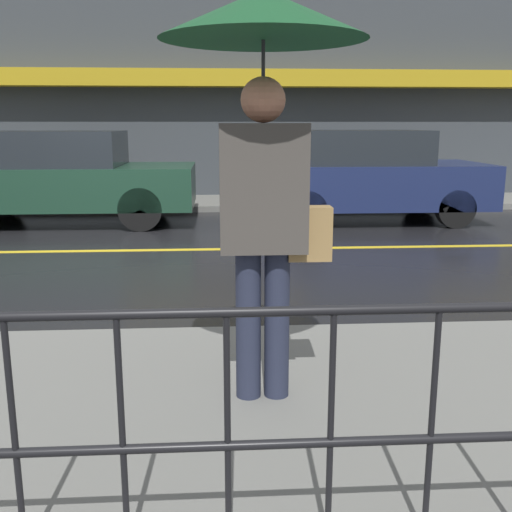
% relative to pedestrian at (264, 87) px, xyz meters
% --- Properties ---
extents(ground_plane, '(80.00, 80.00, 0.00)m').
position_rel_pedestrian_xyz_m(ground_plane, '(-1.54, 4.71, -1.85)').
color(ground_plane, black).
extents(sidewalk_far, '(28.00, 1.92, 0.11)m').
position_rel_pedestrian_xyz_m(sidewalk_far, '(-1.54, 9.17, -1.80)').
color(sidewalk_far, slate).
rests_on(sidewalk_far, ground_plane).
extents(lane_marking, '(25.20, 0.12, 0.01)m').
position_rel_pedestrian_xyz_m(lane_marking, '(-1.54, 4.71, -1.85)').
color(lane_marking, gold).
rests_on(lane_marking, ground_plane).
extents(building_storefront, '(28.00, 0.85, 5.12)m').
position_rel_pedestrian_xyz_m(building_storefront, '(-1.54, 10.25, 0.71)').
color(building_storefront, '#383D42').
rests_on(building_storefront, ground_plane).
extents(pedestrian, '(1.09, 1.09, 2.22)m').
position_rel_pedestrian_xyz_m(pedestrian, '(0.00, 0.00, 0.00)').
color(pedestrian, '#23283D').
rests_on(pedestrian, sidewalk_near).
extents(car_dark_green, '(4.30, 1.86, 1.55)m').
position_rel_pedestrian_xyz_m(car_dark_green, '(-2.85, 7.07, -1.06)').
color(car_dark_green, '#193828').
rests_on(car_dark_green, ground_plane).
extents(car_navy, '(3.92, 1.95, 1.56)m').
position_rel_pedestrian_xyz_m(car_navy, '(2.36, 7.07, -1.07)').
color(car_navy, '#19234C').
rests_on(car_navy, ground_plane).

